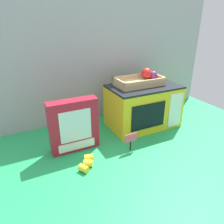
# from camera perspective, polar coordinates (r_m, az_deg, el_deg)

# --- Properties ---
(ground_plane) EXTENTS (1.70, 1.70, 0.00)m
(ground_plane) POSITION_cam_1_polar(r_m,az_deg,el_deg) (1.33, 3.61, -5.57)
(ground_plane) COLOR #219E54
(ground_plane) RESTS_ON ground
(display_back_panel) EXTENTS (1.61, 0.03, 0.78)m
(display_back_panel) POSITION_cam_1_polar(r_m,az_deg,el_deg) (1.45, -2.14, 13.48)
(display_back_panel) COLOR #A0A3A8
(display_back_panel) RESTS_ON ground
(toy_microwave) EXTENTS (0.43, 0.27, 0.27)m
(toy_microwave) POSITION_cam_1_polar(r_m,az_deg,el_deg) (1.38, 8.25, 1.62)
(toy_microwave) COLOR yellow
(toy_microwave) RESTS_ON ground
(food_groups_crate) EXTENTS (0.29, 0.16, 0.09)m
(food_groups_crate) POSITION_cam_1_polar(r_m,az_deg,el_deg) (1.36, 7.95, 8.48)
(food_groups_crate) COLOR tan
(food_groups_crate) RESTS_ON toy_microwave
(cookie_set_box) EXTENTS (0.25, 0.07, 0.28)m
(cookie_set_box) POSITION_cam_1_polar(r_m,az_deg,el_deg) (1.13, -10.10, -3.62)
(cookie_set_box) COLOR #B2192D
(cookie_set_box) RESTS_ON ground
(price_sign) EXTENTS (0.07, 0.01, 0.10)m
(price_sign) POSITION_cam_1_polar(r_m,az_deg,el_deg) (1.13, 5.02, -7.27)
(price_sign) COLOR black
(price_sign) RESTS_ON ground
(loose_toy_banana) EXTENTS (0.10, 0.12, 0.03)m
(loose_toy_banana) POSITION_cam_1_polar(r_m,az_deg,el_deg) (1.06, -6.67, -13.28)
(loose_toy_banana) COLOR yellow
(loose_toy_banana) RESTS_ON ground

